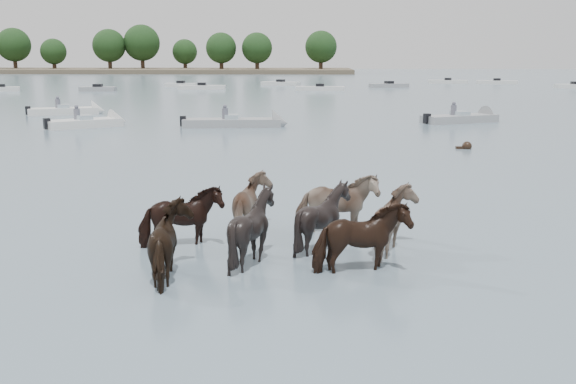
{
  "coord_description": "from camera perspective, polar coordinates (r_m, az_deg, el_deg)",
  "views": [
    {
      "loc": [
        0.92,
        -13.17,
        4.13
      ],
      "look_at": [
        0.33,
        0.99,
        1.1
      ],
      "focal_mm": 39.75,
      "sensor_mm": 36.0,
      "label": 1
    }
  ],
  "objects": [
    {
      "name": "ground",
      "position": [
        13.83,
        -1.55,
        -5.3
      ],
      "size": [
        400.0,
        400.0,
        0.0
      ],
      "primitive_type": "plane",
      "color": "#4A5C6B",
      "rests_on": "ground"
    },
    {
      "name": "shoreline",
      "position": [
        177.95,
        -21.46,
        10.08
      ],
      "size": [
        160.0,
        30.0,
        1.0
      ],
      "primitive_type": "cube",
      "color": "#4C4233",
      "rests_on": "ground"
    },
    {
      "name": "pony_herd",
      "position": [
        13.6,
        -0.15,
        -2.89
      ],
      "size": [
        6.49,
        5.3,
        1.69
      ],
      "color": "black",
      "rests_on": "ground"
    },
    {
      "name": "swimming_pony",
      "position": [
        30.11,
        15.63,
        3.93
      ],
      "size": [
        0.72,
        0.44,
        0.44
      ],
      "color": "black",
      "rests_on": "ground"
    },
    {
      "name": "motorboat_a",
      "position": [
        39.96,
        -16.78,
        5.96
      ],
      "size": [
        4.72,
        4.1,
        1.92
      ],
      "rotation": [
        0.0,
        0.0,
        0.64
      ],
      "color": "silver",
      "rests_on": "ground"
    },
    {
      "name": "motorboat_b",
      "position": [
        38.34,
        -3.82,
        6.19
      ],
      "size": [
        6.46,
        2.21,
        1.92
      ],
      "rotation": [
        0.0,
        0.0,
        0.1
      ],
      "color": "gray",
      "rests_on": "ground"
    },
    {
      "name": "motorboat_c",
      "position": [
        42.56,
        15.91,
        6.35
      ],
      "size": [
        5.57,
        3.76,
        1.92
      ],
      "rotation": [
        0.0,
        0.0,
        0.44
      ],
      "color": "gray",
      "rests_on": "ground"
    },
    {
      "name": "motorboat_f",
      "position": [
        49.08,
        -18.53,
        6.89
      ],
      "size": [
        5.46,
        3.37,
        1.92
      ],
      "rotation": [
        0.0,
        0.0,
        0.37
      ],
      "color": "silver",
      "rests_on": "ground"
    },
    {
      "name": "distant_flotilla",
      "position": [
        85.93,
        2.86,
        9.47
      ],
      "size": [
        104.55,
        27.35,
        0.93
      ],
      "color": "gray",
      "rests_on": "ground"
    },
    {
      "name": "treeline",
      "position": [
        181.05,
        -22.33,
        11.98
      ],
      "size": [
        151.5,
        23.13,
        12.22
      ],
      "color": "#382619",
      "rests_on": "ground"
    }
  ]
}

